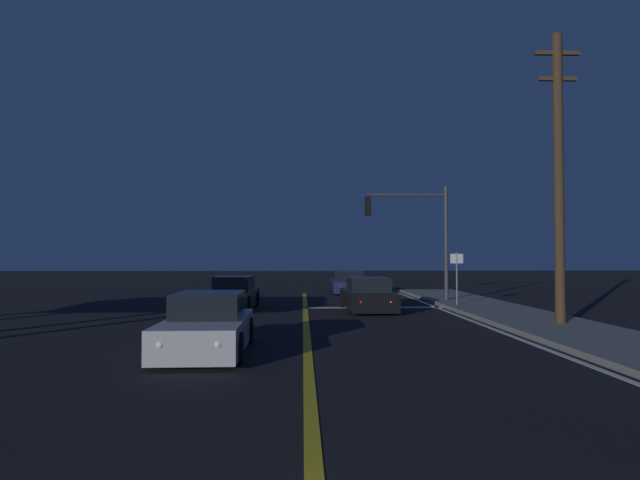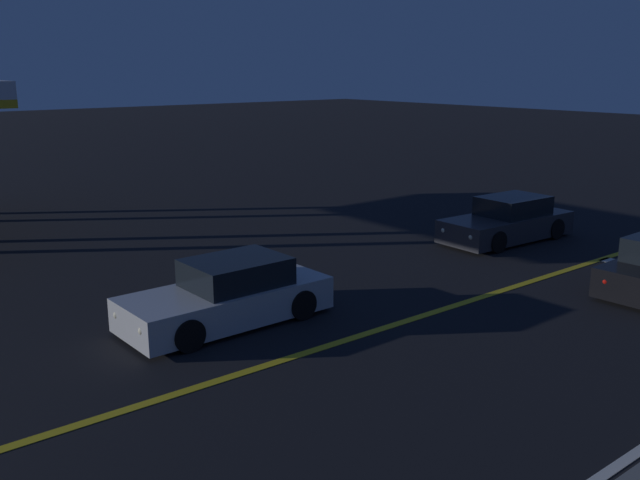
# 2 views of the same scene
# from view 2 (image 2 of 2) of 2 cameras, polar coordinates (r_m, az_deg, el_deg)

# --- Properties ---
(lane_line_center) EXTENTS (0.20, 36.95, 0.01)m
(lane_line_center) POSITION_cam_2_polar(r_m,az_deg,el_deg) (13.67, 2.28, -8.18)
(lane_line_center) COLOR gold
(lane_line_center) RESTS_ON ground
(lane_line_edge_right) EXTENTS (0.16, 36.95, 0.01)m
(lane_line_edge_right) POSITION_cam_2_polar(r_m,az_deg,el_deg) (10.57, 23.48, -16.48)
(lane_line_edge_right) COLOR silver
(lane_line_edge_right) RESTS_ON ground
(car_lead_oncoming_charcoal) EXTENTS (1.95, 4.51, 1.34)m
(car_lead_oncoming_charcoal) POSITION_cam_2_polar(r_m,az_deg,el_deg) (21.96, 15.17, 1.47)
(car_lead_oncoming_charcoal) COLOR #2D2D33
(car_lead_oncoming_charcoal) RESTS_ON ground
(car_side_waiting_silver) EXTENTS (1.89, 4.41, 1.34)m
(car_side_waiting_silver) POSITION_cam_2_polar(r_m,az_deg,el_deg) (14.49, -7.52, -4.56)
(car_side_waiting_silver) COLOR #B2B5BA
(car_side_waiting_silver) RESTS_ON ground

